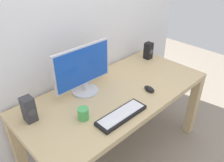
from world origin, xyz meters
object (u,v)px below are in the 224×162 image
at_px(speaker_left, 29,109).
at_px(mouse, 149,89).
at_px(desk, 117,102).
at_px(speaker_right, 148,51).
at_px(coffee_mug, 83,114).
at_px(keyboard_primary, 121,115).
at_px(monitor, 83,70).

bearing_deg(speaker_left, mouse, -21.76).
distance_m(desk, speaker_right, 0.73).
relative_size(desk, mouse, 15.79).
xyz_separation_m(speaker_right, coffee_mug, (-1.07, -0.29, -0.04)).
bearing_deg(speaker_left, keyboard_primary, -41.08).
distance_m(mouse, speaker_right, 0.62).
xyz_separation_m(keyboard_primary, speaker_right, (0.87, 0.46, 0.07)).
height_order(monitor, keyboard_primary, monitor).
bearing_deg(mouse, speaker_left, 164.06).
bearing_deg(desk, mouse, -44.02).
bearing_deg(speaker_right, coffee_mug, -164.94).
bearing_deg(speaker_left, monitor, 2.70).
xyz_separation_m(desk, mouse, (0.19, -0.18, 0.13)).
bearing_deg(keyboard_primary, coffee_mug, 140.19).
relative_size(speaker_right, coffee_mug, 2.03).
height_order(desk, speaker_right, speaker_right).
height_order(keyboard_primary, speaker_left, speaker_left).
bearing_deg(monitor, speaker_right, 1.88).
xyz_separation_m(desk, coffee_mug, (-0.40, -0.08, 0.15)).
bearing_deg(monitor, speaker_left, -177.30).
xyz_separation_m(mouse, speaker_right, (0.48, 0.39, 0.07)).
bearing_deg(desk, monitor, 136.07).
relative_size(mouse, speaker_right, 0.59).
bearing_deg(mouse, monitor, 141.85).
distance_m(keyboard_primary, coffee_mug, 0.26).
xyz_separation_m(monitor, speaker_left, (-0.48, -0.02, -0.11)).
relative_size(monitor, speaker_left, 2.84).
xyz_separation_m(desk, speaker_right, (0.67, 0.21, 0.19)).
bearing_deg(mouse, desk, 141.80).
height_order(monitor, speaker_right, monitor).
bearing_deg(desk, speaker_right, 17.48).
relative_size(keyboard_primary, speaker_right, 2.28).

